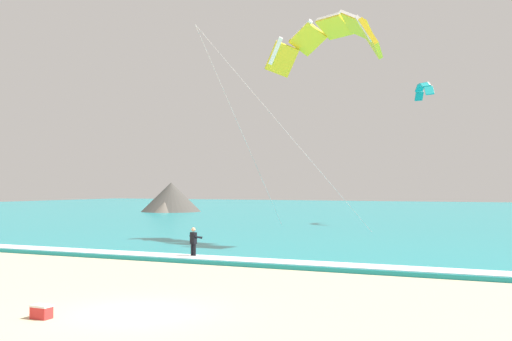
{
  "coord_description": "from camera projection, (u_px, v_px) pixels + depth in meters",
  "views": [
    {
      "loc": [
        10.85,
        -15.31,
        3.82
      ],
      "look_at": [
        -2.61,
        14.65,
        4.66
      ],
      "focal_mm": 42.66,
      "sensor_mm": 36.0,
      "label": 1
    }
  ],
  "objects": [
    {
      "name": "surf_foam",
      "position": [
        280.0,
        262.0,
        28.94
      ],
      "size": [
        200.0,
        1.63,
        0.04
      ],
      "primitive_type": "cube",
      "color": "white",
      "rests_on": "sea"
    },
    {
      "name": "cooler_box",
      "position": [
        41.0,
        312.0,
        17.49
      ],
      "size": [
        0.58,
        0.38,
        0.4
      ],
      "color": "red",
      "rests_on": "ground"
    },
    {
      "name": "kitesurfer",
      "position": [
        194.0,
        242.0,
        31.28
      ],
      "size": [
        0.64,
        0.63,
        1.69
      ],
      "color": "black",
      "rests_on": "ground"
    },
    {
      "name": "ground_plane",
      "position": [
        136.0,
        313.0,
        18.3
      ],
      "size": [
        200.0,
        200.0,
        0.0
      ],
      "primitive_type": "plane",
      "color": "#C6B78E"
    },
    {
      "name": "sea",
      "position": [
        442.0,
        213.0,
        82.74
      ],
      "size": [
        200.0,
        120.0,
        0.2
      ],
      "primitive_type": "cube",
      "color": "teal",
      "rests_on": "ground"
    },
    {
      "name": "kite_primary",
      "position": [
        328.0,
        38.0,
        38.14
      ],
      "size": [
        8.71,
        11.05,
        13.38
      ],
      "color": "yellow"
    },
    {
      "name": "headland_left",
      "position": [
        171.0,
        198.0,
        85.94
      ],
      "size": [
        8.85,
        9.04,
        4.34
      ],
      "color": "#47423D",
      "rests_on": "ground"
    },
    {
      "name": "surfboard",
      "position": [
        193.0,
        260.0,
        31.24
      ],
      "size": [
        0.9,
        1.47,
        0.09
      ],
      "color": "#E04C38",
      "rests_on": "ground"
    },
    {
      "name": "kite_distant",
      "position": [
        423.0,
        89.0,
        56.55
      ],
      "size": [
        2.34,
        4.05,
        1.49
      ],
      "color": "teal"
    }
  ]
}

